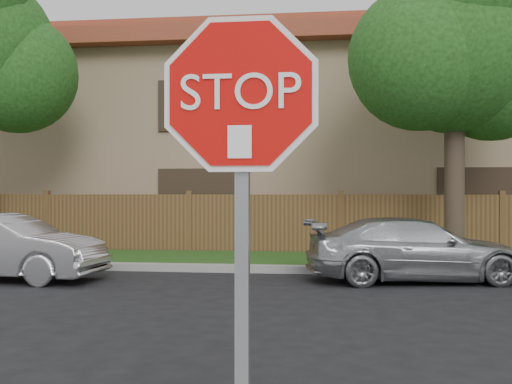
# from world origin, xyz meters

# --- Properties ---
(far_curb) EXTENTS (70.00, 0.30, 0.15)m
(far_curb) POSITION_xyz_m (0.00, 8.15, 0.07)
(far_curb) COLOR gray
(far_curb) RESTS_ON ground
(grass_strip) EXTENTS (70.00, 3.00, 0.12)m
(grass_strip) POSITION_xyz_m (0.00, 9.80, 0.06)
(grass_strip) COLOR #1E4714
(grass_strip) RESTS_ON ground
(fence) EXTENTS (70.00, 0.12, 1.60)m
(fence) POSITION_xyz_m (0.00, 11.40, 0.80)
(fence) COLOR #54341D
(fence) RESTS_ON ground
(apartment_building) EXTENTS (35.20, 9.20, 7.20)m
(apartment_building) POSITION_xyz_m (0.00, 17.00, 3.53)
(apartment_building) COLOR #9E8562
(apartment_building) RESTS_ON ground
(tree_mid) EXTENTS (4.80, 3.90, 7.35)m
(tree_mid) POSITION_xyz_m (2.52, 9.57, 4.87)
(tree_mid) COLOR #382B21
(tree_mid) RESTS_ON ground
(stop_sign) EXTENTS (1.01, 0.13, 2.55)m
(stop_sign) POSITION_xyz_m (-0.74, -1.48, 1.83)
(stop_sign) COLOR gray
(stop_sign) RESTS_ON sidewalk_near
(sedan_left) EXTENTS (3.91, 1.58, 1.26)m
(sedan_left) POSITION_xyz_m (-6.46, 6.47, 0.63)
(sedan_left) COLOR #B5B4B9
(sedan_left) RESTS_ON ground
(sedan_right) EXTENTS (4.31, 2.26, 1.19)m
(sedan_right) POSITION_xyz_m (1.30, 7.29, 0.60)
(sedan_right) COLOR #A5A9AC
(sedan_right) RESTS_ON ground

